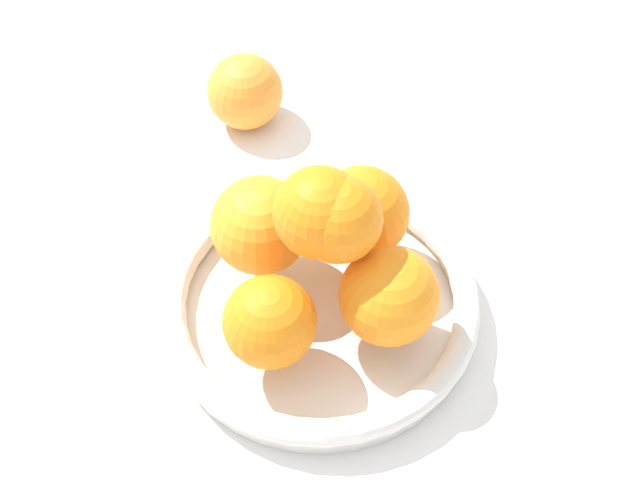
% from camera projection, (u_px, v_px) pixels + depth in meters
% --- Properties ---
extents(ground_plane, '(4.00, 4.00, 0.00)m').
position_uv_depth(ground_plane, '(320.00, 317.00, 0.74)').
color(ground_plane, white).
extents(fruit_bowl, '(0.26, 0.26, 0.04)m').
position_uv_depth(fruit_bowl, '(320.00, 304.00, 0.73)').
color(fruit_bowl, silver).
rests_on(fruit_bowl, ground_plane).
extents(orange_pile, '(0.17, 0.17, 0.13)m').
position_uv_depth(orange_pile, '(324.00, 248.00, 0.68)').
color(orange_pile, orange).
rests_on(orange_pile, fruit_bowl).
extents(stray_orange, '(0.07, 0.07, 0.07)m').
position_uv_depth(stray_orange, '(245.00, 92.00, 0.87)').
color(stray_orange, orange).
rests_on(stray_orange, ground_plane).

